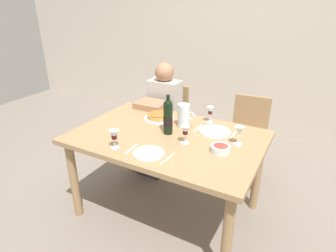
{
  "coord_description": "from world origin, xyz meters",
  "views": [
    {
      "loc": [
        1.0,
        -1.8,
        1.77
      ],
      "look_at": [
        0.03,
        -0.04,
        0.86
      ],
      "focal_mm": 30.57,
      "sensor_mm": 36.0,
      "label": 1
    }
  ],
  "objects_px": {
    "chair_left": "(170,118)",
    "chair_right": "(247,134)",
    "salad_bowl": "(221,148)",
    "wine_glass_left_diner": "(185,131)",
    "dinner_plate_right_setting": "(149,153)",
    "water_pitcher": "(184,117)",
    "diner_left": "(159,115)",
    "wine_bottle": "(168,117)",
    "wine_glass_spare": "(239,132)",
    "dinner_plate_left_setting": "(215,131)",
    "baked_tart": "(159,116)",
    "dining_table": "(167,145)",
    "wine_glass_right_diner": "(114,135)",
    "wine_glass_centre": "(210,111)"
  },
  "relations": [
    {
      "from": "water_pitcher",
      "to": "wine_glass_right_diner",
      "type": "relative_size",
      "value": 1.39
    },
    {
      "from": "dining_table",
      "to": "wine_glass_left_diner",
      "type": "distance_m",
      "value": 0.27
    },
    {
      "from": "water_pitcher",
      "to": "chair_right",
      "type": "relative_size",
      "value": 0.23
    },
    {
      "from": "dinner_plate_right_setting",
      "to": "baked_tart",
      "type": "bearing_deg",
      "value": 114.13
    },
    {
      "from": "wine_bottle",
      "to": "dinner_plate_right_setting",
      "type": "bearing_deg",
      "value": -82.98
    },
    {
      "from": "water_pitcher",
      "to": "chair_left",
      "type": "bearing_deg",
      "value": 126.65
    },
    {
      "from": "wine_glass_centre",
      "to": "wine_glass_left_diner",
      "type": "bearing_deg",
      "value": -92.35
    },
    {
      "from": "water_pitcher",
      "to": "wine_glass_left_diner",
      "type": "relative_size",
      "value": 1.42
    },
    {
      "from": "salad_bowl",
      "to": "wine_glass_centre",
      "type": "xyz_separation_m",
      "value": [
        -0.26,
        0.47,
        0.07
      ]
    },
    {
      "from": "dining_table",
      "to": "wine_glass_left_diner",
      "type": "height_order",
      "value": "wine_glass_left_diner"
    },
    {
      "from": "wine_glass_left_diner",
      "to": "chair_left",
      "type": "distance_m",
      "value": 1.18
    },
    {
      "from": "wine_glass_left_diner",
      "to": "chair_right",
      "type": "distance_m",
      "value": 1.05
    },
    {
      "from": "wine_glass_centre",
      "to": "diner_left",
      "type": "height_order",
      "value": "diner_left"
    },
    {
      "from": "dinner_plate_right_setting",
      "to": "wine_bottle",
      "type": "bearing_deg",
      "value": 97.02
    },
    {
      "from": "dining_table",
      "to": "wine_glass_left_diner",
      "type": "bearing_deg",
      "value": -16.16
    },
    {
      "from": "dinner_plate_left_setting",
      "to": "dinner_plate_right_setting",
      "type": "bearing_deg",
      "value": -116.59
    },
    {
      "from": "chair_left",
      "to": "chair_right",
      "type": "height_order",
      "value": "same"
    },
    {
      "from": "wine_glass_left_diner",
      "to": "dinner_plate_left_setting",
      "type": "relative_size",
      "value": 0.55
    },
    {
      "from": "wine_glass_centre",
      "to": "dinner_plate_right_setting",
      "type": "distance_m",
      "value": 0.76
    },
    {
      "from": "wine_glass_centre",
      "to": "wine_glass_spare",
      "type": "height_order",
      "value": "wine_glass_spare"
    },
    {
      "from": "wine_bottle",
      "to": "wine_glass_left_diner",
      "type": "bearing_deg",
      "value": -24.57
    },
    {
      "from": "chair_left",
      "to": "chair_right",
      "type": "bearing_deg",
      "value": -179.44
    },
    {
      "from": "wine_glass_spare",
      "to": "diner_left",
      "type": "height_order",
      "value": "diner_left"
    },
    {
      "from": "wine_bottle",
      "to": "diner_left",
      "type": "relative_size",
      "value": 0.28
    },
    {
      "from": "wine_bottle",
      "to": "chair_right",
      "type": "xyz_separation_m",
      "value": [
        0.46,
        0.86,
        -0.41
      ]
    },
    {
      "from": "dining_table",
      "to": "chair_right",
      "type": "bearing_deg",
      "value": 63.7
    },
    {
      "from": "wine_bottle",
      "to": "chair_left",
      "type": "height_order",
      "value": "wine_bottle"
    },
    {
      "from": "salad_bowl",
      "to": "dinner_plate_left_setting",
      "type": "bearing_deg",
      "value": 116.82
    },
    {
      "from": "baked_tart",
      "to": "dinner_plate_right_setting",
      "type": "bearing_deg",
      "value": -65.87
    },
    {
      "from": "water_pitcher",
      "to": "wine_glass_spare",
      "type": "bearing_deg",
      "value": -11.54
    },
    {
      "from": "wine_glass_right_diner",
      "to": "dinner_plate_left_setting",
      "type": "height_order",
      "value": "wine_glass_right_diner"
    },
    {
      "from": "wine_glass_centre",
      "to": "chair_left",
      "type": "xyz_separation_m",
      "value": [
        -0.65,
        0.47,
        -0.37
      ]
    },
    {
      "from": "wine_glass_left_diner",
      "to": "dinner_plate_right_setting",
      "type": "height_order",
      "value": "wine_glass_left_diner"
    },
    {
      "from": "wine_glass_left_diner",
      "to": "chair_left",
      "type": "bearing_deg",
      "value": 124.33
    },
    {
      "from": "wine_glass_right_diner",
      "to": "wine_glass_centre",
      "type": "height_order",
      "value": "wine_glass_centre"
    },
    {
      "from": "wine_bottle",
      "to": "wine_glass_right_diner",
      "type": "distance_m",
      "value": 0.46
    },
    {
      "from": "wine_glass_left_diner",
      "to": "diner_left",
      "type": "bearing_deg",
      "value": 132.34
    },
    {
      "from": "salad_bowl",
      "to": "dinner_plate_right_setting",
      "type": "relative_size",
      "value": 0.63
    },
    {
      "from": "chair_right",
      "to": "wine_glass_centre",
      "type": "bearing_deg",
      "value": 59.6
    },
    {
      "from": "salad_bowl",
      "to": "wine_bottle",
      "type": "bearing_deg",
      "value": 169.17
    },
    {
      "from": "chair_right",
      "to": "salad_bowl",
      "type": "bearing_deg",
      "value": 87.14
    },
    {
      "from": "wine_bottle",
      "to": "wine_glass_spare",
      "type": "height_order",
      "value": "wine_bottle"
    },
    {
      "from": "water_pitcher",
      "to": "chair_left",
      "type": "xyz_separation_m",
      "value": [
        -0.49,
        0.66,
        -0.35
      ]
    },
    {
      "from": "wine_glass_spare",
      "to": "dinner_plate_right_setting",
      "type": "height_order",
      "value": "wine_glass_spare"
    },
    {
      "from": "water_pitcher",
      "to": "diner_left",
      "type": "height_order",
      "value": "diner_left"
    },
    {
      "from": "dinner_plate_left_setting",
      "to": "chair_left",
      "type": "relative_size",
      "value": 0.29
    },
    {
      "from": "wine_glass_left_diner",
      "to": "chair_right",
      "type": "height_order",
      "value": "wine_glass_left_diner"
    },
    {
      "from": "dinner_plate_left_setting",
      "to": "chair_right",
      "type": "height_order",
      "value": "chair_right"
    },
    {
      "from": "wine_glass_right_diner",
      "to": "dinner_plate_right_setting",
      "type": "height_order",
      "value": "wine_glass_right_diner"
    },
    {
      "from": "wine_glass_spare",
      "to": "dinner_plate_right_setting",
      "type": "relative_size",
      "value": 0.66
    }
  ]
}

